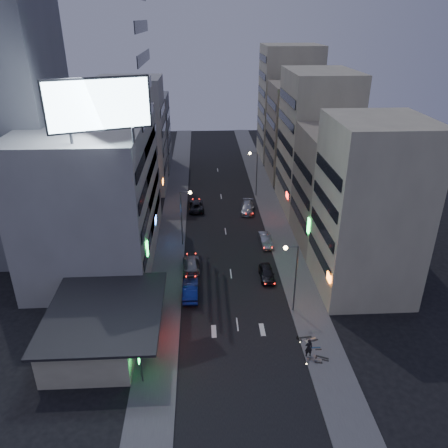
{
  "coord_description": "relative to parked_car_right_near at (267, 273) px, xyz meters",
  "views": [
    {
      "loc": [
        -3.37,
        -32.69,
        29.27
      ],
      "look_at": [
        -0.7,
        17.23,
        5.41
      ],
      "focal_mm": 35.0,
      "sensor_mm": 36.0,
      "label": 1
    }
  ],
  "objects": [
    {
      "name": "road_car_blue",
      "position": [
        -9.32,
        -3.27,
        0.1
      ],
      "size": [
        1.73,
        4.96,
        1.64
      ],
      "primitive_type": "imported",
      "rotation": [
        0.0,
        0.0,
        3.14
      ],
      "color": "navy",
      "rests_on": "ground"
    },
    {
      "name": "scooter_black_b",
      "position": [
        2.96,
        -11.08,
        -0.02
      ],
      "size": [
        0.83,
        1.97,
        1.17
      ],
      "primitive_type": null,
      "rotation": [
        0.0,
        0.0,
        1.68
      ],
      "color": "black",
      "rests_on": "sidewalk_right"
    },
    {
      "name": "grey_tower",
      "position": [
        -30.33,
        10.29,
        16.28
      ],
      "size": [
        10.0,
        14.0,
        34.0
      ],
      "primitive_type": "cube",
      "color": "slate",
      "rests_on": "ground"
    },
    {
      "name": "billboard",
      "position": [
        -17.32,
        -2.74,
        20.94
      ],
      "size": [
        9.52,
        3.75,
        6.2
      ],
      "rotation": [
        0.0,
        0.0,
        0.35
      ],
      "color": "#595B60",
      "rests_on": "white_building"
    },
    {
      "name": "person",
      "position": [
        1.97,
        -13.89,
        0.39
      ],
      "size": [
        0.76,
        0.54,
        1.97
      ],
      "primitive_type": "imported",
      "rotation": [
        0.0,
        0.0,
        3.23
      ],
      "color": "black",
      "rests_on": "sidewalk_right"
    },
    {
      "name": "scooter_silver_b",
      "position": [
        3.32,
        -11.26,
        -0.03
      ],
      "size": [
        1.26,
        1.98,
        1.15
      ],
      "primitive_type": null,
      "rotation": [
        0.0,
        0.0,
        1.94
      ],
      "color": "#A9ABB1",
      "rests_on": "sidewalk_right"
    },
    {
      "name": "sidewalk_left",
      "position": [
        -12.33,
        17.29,
        -0.66
      ],
      "size": [
        4.0,
        120.0,
        0.12
      ],
      "primitive_type": "cube",
      "color": "#4C4C4F",
      "rests_on": "ground"
    },
    {
      "name": "far_right_a",
      "position": [
        11.17,
        37.29,
        8.28
      ],
      "size": [
        11.0,
        12.0,
        18.0
      ],
      "primitive_type": "cube",
      "color": "tan",
      "rests_on": "ground"
    },
    {
      "name": "street_lamp_right_near",
      "position": [
        1.57,
        -6.71,
        4.64
      ],
      "size": [
        1.6,
        0.44,
        8.02
      ],
      "color": "#595B60",
      "rests_on": "sidewalk_right"
    },
    {
      "name": "shophouse_mid",
      "position": [
        11.17,
        9.29,
        7.28
      ],
      "size": [
        11.0,
        12.0,
        16.0
      ],
      "primitive_type": "cube",
      "color": "tan",
      "rests_on": "ground"
    },
    {
      "name": "shophouse_near",
      "position": [
        10.67,
        -2.21,
        9.28
      ],
      "size": [
        10.0,
        11.0,
        20.0
      ],
      "primitive_type": "cube",
      "color": "beige",
      "rests_on": "ground"
    },
    {
      "name": "scooter_black_a",
      "position": [
        3.9,
        -14.32,
        -0.05
      ],
      "size": [
        1.29,
        1.9,
        1.11
      ],
      "primitive_type": null,
      "rotation": [
        0.0,
        0.0,
        1.15
      ],
      "color": "black",
      "rests_on": "sidewalk_right"
    },
    {
      "name": "street_lamp_right_far",
      "position": [
        1.57,
        27.29,
        4.64
      ],
      "size": [
        1.6,
        0.44,
        8.02
      ],
      "color": "#595B60",
      "rests_on": "sidewalk_right"
    },
    {
      "name": "far_right_b",
      "position": [
        11.67,
        51.29,
        11.28
      ],
      "size": [
        12.0,
        12.0,
        24.0
      ],
      "primitive_type": "cube",
      "color": "beige",
      "rests_on": "ground"
    },
    {
      "name": "ground",
      "position": [
        -4.33,
        -12.71,
        -0.72
      ],
      "size": [
        180.0,
        180.0,
        0.0
      ],
      "primitive_type": "plane",
      "color": "black",
      "rests_on": "ground"
    },
    {
      "name": "scooter_silver_a",
      "position": [
        3.17,
        -14.47,
        0.01
      ],
      "size": [
        1.07,
        2.09,
        1.22
      ],
      "primitive_type": null,
      "rotation": [
        0.0,
        0.0,
        1.36
      ],
      "color": "#929399",
      "rests_on": "sidewalk_right"
    },
    {
      "name": "far_left_a",
      "position": [
        -19.83,
        32.29,
        9.28
      ],
      "size": [
        11.0,
        10.0,
        20.0
      ],
      "primitive_type": "cube",
      "color": "#ABABA6",
      "rests_on": "ground"
    },
    {
      "name": "parked_car_right_mid",
      "position": [
        1.07,
        8.82,
        0.0
      ],
      "size": [
        1.77,
        4.48,
        1.45
      ],
      "primitive_type": "imported",
      "rotation": [
        0.0,
        0.0,
        0.05
      ],
      "color": "#A6A8AF",
      "rests_on": "ground"
    },
    {
      "name": "parked_car_right_far",
      "position": [
        -0.3,
        20.32,
        0.02
      ],
      "size": [
        2.75,
        5.35,
        1.49
      ],
      "primitive_type": "imported",
      "rotation": [
        0.0,
        0.0,
        -0.13
      ],
      "color": "#9EA2A6",
      "rests_on": "ground"
    },
    {
      "name": "road_car_silver",
      "position": [
        -9.33,
        2.54,
        0.03
      ],
      "size": [
        2.33,
        5.29,
        1.51
      ],
      "primitive_type": "imported",
      "rotation": [
        0.0,
        0.0,
        3.18
      ],
      "color": "gray",
      "rests_on": "ground"
    },
    {
      "name": "parked_car_right_near",
      "position": [
        0.0,
        0.0,
        0.0
      ],
      "size": [
        1.73,
        4.25,
        1.44
      ],
      "primitive_type": "imported",
      "rotation": [
        0.0,
        0.0,
        0.01
      ],
      "color": "black",
      "rests_on": "ground"
    },
    {
      "name": "scooter_blue",
      "position": [
        3.48,
        -12.71,
        -0.08
      ],
      "size": [
        0.58,
        1.71,
        1.04
      ],
      "primitive_type": null,
      "rotation": [
        0.0,
        0.0,
        1.56
      ],
      "color": "navy",
      "rests_on": "sidewalk_right"
    },
    {
      "name": "sidewalk_right",
      "position": [
        3.67,
        17.29,
        -0.66
      ],
      "size": [
        4.0,
        120.0,
        0.12
      ],
      "primitive_type": "cube",
      "color": "#4C4C4F",
      "rests_on": "ground"
    },
    {
      "name": "far_left_b",
      "position": [
        -20.33,
        45.29,
        6.78
      ],
      "size": [
        12.0,
        10.0,
        15.0
      ],
      "primitive_type": "cube",
      "color": "slate",
      "rests_on": "ground"
    },
    {
      "name": "street_lamp_left",
      "position": [
        -10.24,
        9.29,
        4.64
      ],
      "size": [
        1.6,
        0.44,
        8.02
      ],
      "color": "#595B60",
      "rests_on": "sidewalk_left"
    },
    {
      "name": "food_court",
      "position": [
        -18.23,
        -10.71,
        1.26
      ],
      "size": [
        11.0,
        13.0,
        3.88
      ],
      "color": "beige",
      "rests_on": "ground"
    },
    {
      "name": "parked_car_left",
      "position": [
        -8.8,
        21.73,
        0.01
      ],
      "size": [
        2.72,
        5.42,
        1.47
      ],
      "primitive_type": "imported",
      "rotation": [
        0.0,
        0.0,
        3.2
      ],
      "color": "#232227",
      "rests_on": "ground"
    },
    {
      "name": "white_building",
      "position": [
        -21.33,
        7.29,
        8.28
      ],
      "size": [
        14.0,
        24.0,
        18.0
      ],
      "primitive_type": "cube",
      "color": "#ABABA6",
      "rests_on": "ground"
    },
    {
      "name": "shophouse_far",
      "position": [
        10.67,
        22.29,
        10.28
      ],
      "size": [
        10.0,
        14.0,
        22.0
      ],
      "primitive_type": "cube",
      "color": "beige",
      "rests_on": "ground"
    }
  ]
}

